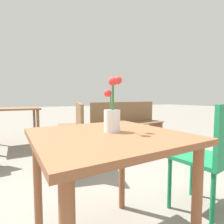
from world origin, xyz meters
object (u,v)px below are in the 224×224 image
flower_vase (112,116)px  bench_middle (128,123)px  table_front (107,153)px  cafe_chair (212,152)px  table_back (15,113)px  bench_far (73,129)px

flower_vase → bench_middle: 2.35m
table_front → flower_vase: flower_vase is taller
bench_middle → flower_vase: bearing=-123.4°
cafe_chair → table_back: size_ratio=0.99×
flower_vase → bench_far: 1.75m
flower_vase → bench_far: size_ratio=0.21×
bench_far → table_back: 1.45m
table_back → bench_far: bearing=-55.3°
cafe_chair → bench_far: (-0.66, 1.75, -0.05)m
bench_middle → bench_far: bearing=-168.2°
table_front → table_back: (-0.62, 2.90, 0.02)m
bench_far → table_back: (-0.82, 1.18, 0.18)m
flower_vase → table_back: bearing=102.7°
cafe_chair → bench_far: 1.87m
cafe_chair → bench_middle: 2.03m
table_front → cafe_chair: bearing=-2.2°
table_front → bench_middle: (1.31, 1.95, -0.15)m
cafe_chair → bench_middle: (0.45, 1.98, -0.05)m
flower_vase → cafe_chair: flower_vase is taller
bench_middle → table_front: bearing=-124.0°
bench_middle → bench_far: (-1.11, -0.23, -0.01)m
flower_vase → bench_middle: bearing=56.6°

